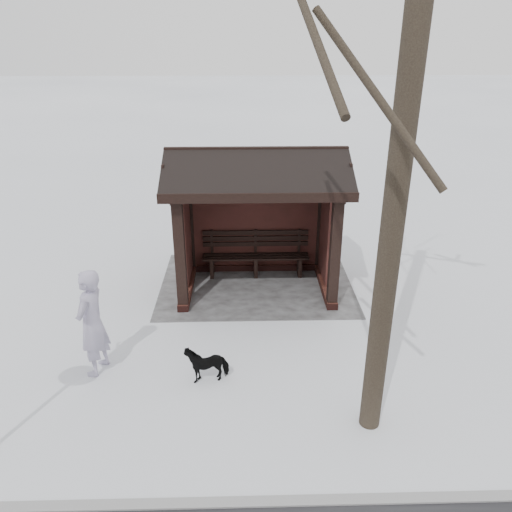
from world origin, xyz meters
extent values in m
plane|color=white|center=(0.00, 0.00, 0.00)|extent=(120.00, 120.00, 0.00)
cube|color=gray|center=(0.00, 5.50, 0.01)|extent=(120.00, 0.15, 0.06)
cube|color=gray|center=(0.00, -0.20, 0.01)|extent=(4.20, 3.20, 0.02)
cube|color=#351613|center=(0.00, -0.90, 0.08)|extent=(3.30, 0.22, 0.16)
cube|color=#351613|center=(-1.50, 0.00, 0.08)|extent=(0.22, 2.10, 0.16)
cube|color=#351613|center=(1.50, 0.00, 0.08)|extent=(0.22, 2.10, 0.16)
cube|color=black|center=(-1.50, 0.90, 1.15)|extent=(0.20, 0.20, 2.30)
cube|color=black|center=(1.50, 0.90, 1.15)|extent=(0.20, 0.20, 2.30)
cube|color=black|center=(-1.50, -0.90, 1.15)|extent=(0.20, 0.20, 2.30)
cube|color=black|center=(1.50, -0.90, 1.15)|extent=(0.20, 0.20, 2.30)
cube|color=#321813|center=(0.00, -0.90, 1.23)|extent=(2.80, 0.08, 2.14)
cube|color=#321813|center=(-1.50, -0.31, 1.23)|extent=(0.08, 1.17, 2.14)
cube|color=#321813|center=(1.50, -0.31, 1.23)|extent=(0.08, 1.17, 2.14)
cube|color=black|center=(0.00, 0.90, 2.36)|extent=(3.40, 0.20, 0.18)
cube|color=black|center=(0.00, -0.90, 2.36)|extent=(3.40, 0.20, 0.18)
cylinder|color=black|center=(-1.50, 4.20, 4.28)|extent=(0.29, 0.29, 8.55)
imported|color=#A6A0BB|center=(2.70, 2.86, 0.91)|extent=(0.59, 0.75, 1.82)
imported|color=black|center=(0.88, 3.10, 0.29)|extent=(0.74, 0.46, 0.58)
camera|label=1|loc=(0.27, 9.71, 5.11)|focal=35.00mm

